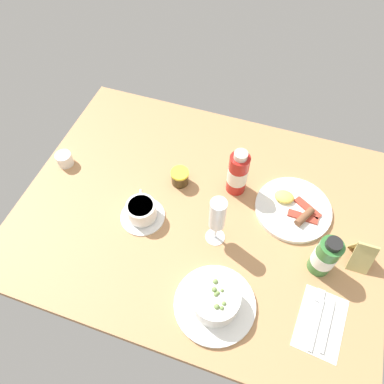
# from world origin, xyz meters

# --- Properties ---
(ground_plane) EXTENTS (1.10, 0.84, 0.03)m
(ground_plane) POSITION_xyz_m (0.00, 0.00, -0.01)
(ground_plane) COLOR #B27F51
(porridge_bowl) EXTENTS (0.21, 0.21, 0.08)m
(porridge_bowl) POSITION_xyz_m (0.13, -0.27, 0.03)
(porridge_bowl) COLOR white
(porridge_bowl) RESTS_ON ground_plane
(cutlery_setting) EXTENTS (0.13, 0.18, 0.01)m
(cutlery_setting) POSITION_xyz_m (0.40, -0.22, 0.00)
(cutlery_setting) COLOR white
(cutlery_setting) RESTS_ON ground_plane
(coffee_cup) EXTENTS (0.13, 0.13, 0.06)m
(coffee_cup) POSITION_xyz_m (-0.16, -0.08, 0.03)
(coffee_cup) COLOR white
(coffee_cup) RESTS_ON ground_plane
(creamer_jug) EXTENTS (0.05, 0.06, 0.05)m
(creamer_jug) POSITION_xyz_m (-0.48, 0.03, 0.02)
(creamer_jug) COLOR white
(creamer_jug) RESTS_ON ground_plane
(wine_glass) EXTENTS (0.06, 0.06, 0.18)m
(wine_glass) POSITION_xyz_m (0.07, -0.08, 0.12)
(wine_glass) COLOR white
(wine_glass) RESTS_ON ground_plane
(jam_jar) EXTENTS (0.06, 0.06, 0.05)m
(jam_jar) POSITION_xyz_m (-0.09, 0.08, 0.03)
(jam_jar) COLOR #403016
(jam_jar) RESTS_ON ground_plane
(sauce_bottle_red) EXTENTS (0.06, 0.06, 0.17)m
(sauce_bottle_red) POSITION_xyz_m (0.08, 0.11, 0.08)
(sauce_bottle_red) COLOR #B21E19
(sauce_bottle_red) RESTS_ON ground_plane
(sauce_bottle_green) EXTENTS (0.06, 0.06, 0.15)m
(sauce_bottle_green) POSITION_xyz_m (0.37, -0.07, 0.07)
(sauce_bottle_green) COLOR #337233
(sauce_bottle_green) RESTS_ON ground_plane
(breakfast_plate) EXTENTS (0.23, 0.23, 0.04)m
(breakfast_plate) POSITION_xyz_m (0.27, 0.09, 0.01)
(breakfast_plate) COLOR white
(breakfast_plate) RESTS_ON ground_plane
(menu_card) EXTENTS (0.06, 0.08, 0.09)m
(menu_card) POSITION_xyz_m (0.47, -0.02, 0.05)
(menu_card) COLOR tan
(menu_card) RESTS_ON ground_plane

